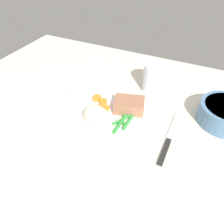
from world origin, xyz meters
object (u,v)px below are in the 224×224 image
object	(u,v)px
meat_portion	(129,105)
fork	(58,102)
dinner_plate	(112,117)
knife	(170,138)
water_glass	(154,79)

from	to	relation	value
meat_portion	fork	xyz separation A→B (cm)	(-22.40, -4.35, -3.15)
dinner_plate	knife	bearing A→B (deg)	-0.96
meat_portion	knife	world-z (taller)	meat_portion
dinner_plate	water_glass	world-z (taller)	water_glass
dinner_plate	water_glass	size ratio (longest dim) A/B	2.75
knife	water_glass	size ratio (longest dim) A/B	2.16
meat_portion	water_glass	bearing A→B (deg)	80.22
fork	water_glass	world-z (taller)	water_glass
knife	water_glass	distance (cm)	22.71
water_glass	knife	bearing A→B (deg)	-61.11
fork	water_glass	distance (cm)	31.99
knife	meat_portion	bearing A→B (deg)	165.29
fork	knife	distance (cm)	35.82
fork	knife	size ratio (longest dim) A/B	0.81
dinner_plate	meat_portion	bearing A→B (deg)	49.40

